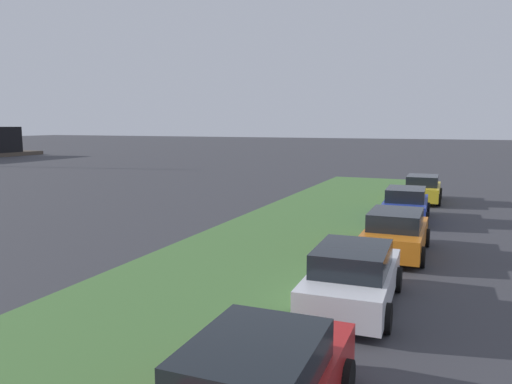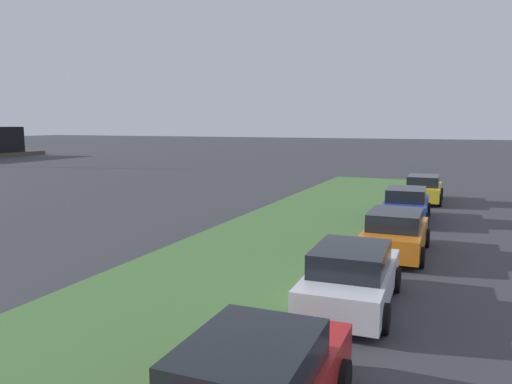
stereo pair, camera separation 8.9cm
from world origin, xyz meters
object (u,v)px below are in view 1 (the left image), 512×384
Objects in this scene: parked_car_white at (353,277)px; parked_car_yellow at (422,189)px; parked_car_orange at (396,233)px; parked_car_blue at (406,204)px.

parked_car_white is 17.19m from parked_car_yellow.
parked_car_white is 5.23m from parked_car_orange.
parked_car_blue is 1.01× the size of parked_car_yellow.
parked_car_white is at bearing 177.86° from parked_car_yellow.
parked_car_orange is at bearing -5.89° from parked_car_white.
parked_car_orange is 11.98m from parked_car_yellow.
parked_car_white is at bearing 175.54° from parked_car_orange.
parked_car_blue is at bearing 176.10° from parked_car_yellow.
parked_car_orange is at bearing 179.04° from parked_car_yellow.
parked_car_yellow is (17.19, -0.28, 0.00)m from parked_car_white.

